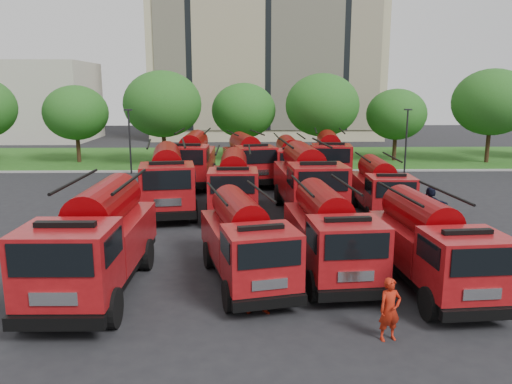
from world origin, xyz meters
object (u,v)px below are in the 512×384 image
at_px(fire_truck_5, 234,183).
at_px(firefighter_1, 261,314).
at_px(fire_truck_3, 431,245).
at_px(firefighter_4, 232,229).
at_px(fire_truck_11, 329,157).
at_px(firefighter_2, 450,284).
at_px(fire_truck_6, 307,180).
at_px(fire_truck_0, 96,240).
at_px(firefighter_5, 429,221).
at_px(firefighter_0, 388,339).
at_px(fire_truck_2, 329,233).
at_px(fire_truck_4, 168,179).
at_px(fire_truck_10, 290,161).
at_px(fire_truck_9, 248,158).
at_px(fire_truck_7, 380,188).
at_px(fire_truck_1, 245,240).
at_px(fire_truck_8, 192,159).
at_px(firefighter_3, 508,289).

height_order(fire_truck_5, firefighter_1, fire_truck_5).
distance_m(fire_truck_3, firefighter_4, 10.26).
xyz_separation_m(fire_truck_11, firefighter_2, (0.99, -19.78, -1.77)).
distance_m(fire_truck_6, firefighter_4, 5.38).
bearing_deg(fire_truck_0, fire_truck_6, 52.31).
bearing_deg(fire_truck_3, fire_truck_6, 101.05).
height_order(fire_truck_6, firefighter_5, fire_truck_6).
xyz_separation_m(fire_truck_0, firefighter_0, (8.85, -3.66, -1.74)).
relative_size(fire_truck_2, fire_truck_4, 0.85).
height_order(fire_truck_2, firefighter_4, fire_truck_2).
xyz_separation_m(fire_truck_4, fire_truck_10, (7.52, 8.09, -0.16)).
relative_size(fire_truck_0, fire_truck_11, 0.96).
xyz_separation_m(fire_truck_0, firefighter_1, (5.45, -2.01, -1.74)).
xyz_separation_m(fire_truck_9, firefighter_2, (6.92, -19.72, -1.71)).
bearing_deg(firefighter_0, fire_truck_5, 92.69).
height_order(fire_truck_4, fire_truck_7, fire_truck_4).
relative_size(fire_truck_0, firefighter_1, 4.08).
height_order(fire_truck_6, firefighter_2, fire_truck_6).
distance_m(fire_truck_9, firefighter_0, 23.87).
bearing_deg(fire_truck_0, firefighter_0, -21.58).
height_order(fire_truck_1, fire_truck_8, fire_truck_8).
height_order(fire_truck_2, fire_truck_11, fire_truck_11).
bearing_deg(firefighter_3, fire_truck_4, -60.59).
relative_size(firefighter_1, firefighter_4, 1.16).
bearing_deg(firefighter_4, fire_truck_8, -50.20).
bearing_deg(firefighter_5, fire_truck_1, 70.90).
xyz_separation_m(fire_truck_6, firefighter_3, (5.55, -10.79, -1.83)).
height_order(fire_truck_0, fire_truck_1, fire_truck_0).
bearing_deg(firefighter_4, firefighter_1, 121.54).
bearing_deg(fire_truck_10, firefighter_5, -61.12).
distance_m(fire_truck_6, firefighter_1, 12.94).
xyz_separation_m(fire_truck_2, fire_truck_6, (0.32, 9.12, 0.29)).
distance_m(fire_truck_5, fire_truck_6, 4.01).
bearing_deg(firefighter_2, fire_truck_1, 95.62).
xyz_separation_m(fire_truck_9, firefighter_0, (3.65, -23.53, -1.71)).
bearing_deg(fire_truck_10, firefighter_3, -75.03).
xyz_separation_m(fire_truck_2, fire_truck_8, (-6.77, 17.60, 0.27)).
relative_size(fire_truck_6, fire_truck_9, 1.04).
distance_m(fire_truck_2, fire_truck_11, 18.84).
relative_size(fire_truck_4, firefighter_3, 4.42).
bearing_deg(fire_truck_6, fire_truck_10, 87.16).
xyz_separation_m(fire_truck_10, fire_truck_11, (2.92, 0.68, 0.15)).
distance_m(fire_truck_0, firefighter_4, 8.74).
bearing_deg(firefighter_0, firefighter_4, 97.40).
relative_size(fire_truck_8, firefighter_2, 4.63).
height_order(fire_truck_5, firefighter_0, fire_truck_5).
height_order(fire_truck_4, firefighter_1, fire_truck_4).
bearing_deg(fire_truck_9, fire_truck_8, -178.79).
bearing_deg(firefighter_4, fire_truck_11, -93.47).
xyz_separation_m(fire_truck_5, fire_truck_8, (-3.09, 8.31, 0.17)).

